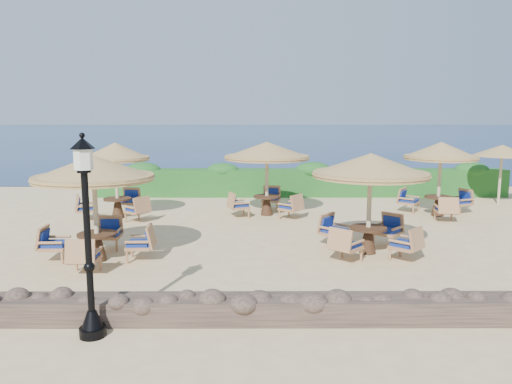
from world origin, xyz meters
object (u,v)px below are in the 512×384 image
(cafe_set_2, at_px, (116,168))
(cafe_set_3, at_px, (267,161))
(extra_parasol, at_px, (502,151))
(cafe_set_4, at_px, (440,164))
(lamp_post, at_px, (88,246))
(cafe_set_0, at_px, (94,187))
(cafe_set_1, at_px, (370,183))

(cafe_set_2, height_order, cafe_set_3, same)
(cafe_set_2, distance_m, cafe_set_3, 5.29)
(extra_parasol, bearing_deg, cafe_set_4, -145.69)
(lamp_post, relative_size, cafe_set_0, 1.11)
(cafe_set_3, bearing_deg, cafe_set_2, -174.85)
(lamp_post, distance_m, cafe_set_2, 9.65)
(extra_parasol, relative_size, cafe_set_4, 0.87)
(cafe_set_2, distance_m, cafe_set_4, 11.43)
(extra_parasol, relative_size, cafe_set_1, 0.79)
(lamp_post, height_order, cafe_set_0, lamp_post)
(cafe_set_1, bearing_deg, cafe_set_3, 117.31)
(lamp_post, bearing_deg, extra_parasol, 43.60)
(cafe_set_1, relative_size, cafe_set_4, 1.10)
(cafe_set_2, bearing_deg, cafe_set_0, -80.31)
(lamp_post, xyz_separation_m, cafe_set_0, (-1.24, 4.29, 0.31))
(cafe_set_1, xyz_separation_m, cafe_set_4, (3.61, 4.82, -0.02))
(lamp_post, relative_size, cafe_set_1, 1.09)
(extra_parasol, bearing_deg, cafe_set_2, -170.01)
(cafe_set_1, bearing_deg, cafe_set_4, 53.18)
(cafe_set_2, bearing_deg, extra_parasol, 9.99)
(cafe_set_4, bearing_deg, lamp_post, -133.67)
(cafe_set_1, relative_size, cafe_set_2, 1.10)
(cafe_set_0, xyz_separation_m, cafe_set_2, (-0.87, 5.12, -0.08))
(cafe_set_4, bearing_deg, cafe_set_2, -178.25)
(lamp_post, bearing_deg, cafe_set_1, 40.87)
(cafe_set_3, xyz_separation_m, cafe_set_4, (6.16, -0.12, -0.11))
(cafe_set_0, bearing_deg, cafe_set_4, 27.40)
(cafe_set_0, height_order, cafe_set_4, same)
(extra_parasol, distance_m, cafe_set_2, 14.95)
(cafe_set_3, bearing_deg, extra_parasol, 12.63)
(cafe_set_0, bearing_deg, cafe_set_2, 99.69)
(cafe_set_0, xyz_separation_m, cafe_set_4, (10.55, 5.47, -0.01))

